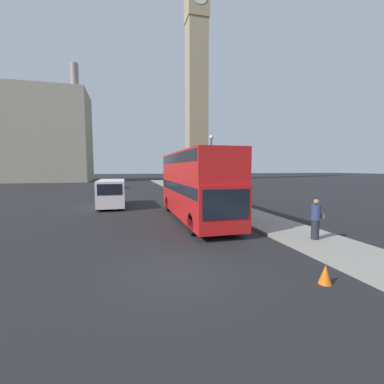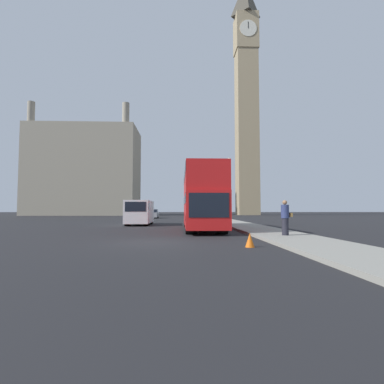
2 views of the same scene
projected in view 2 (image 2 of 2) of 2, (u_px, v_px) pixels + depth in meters
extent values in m
plane|color=black|center=(154.00, 242.00, 13.22)|extent=(300.00, 300.00, 0.00)
cube|color=gray|center=(299.00, 240.00, 13.46)|extent=(3.05, 120.00, 0.15)
cube|color=tan|center=(247.00, 132.00, 79.36)|extent=(5.43, 5.43, 43.77)
cube|color=tan|center=(246.00, 35.00, 80.92)|extent=(5.87, 5.87, 9.88)
cylinder|color=silver|center=(248.00, 28.00, 77.93)|extent=(4.46, 0.12, 4.46)
cube|color=black|center=(248.00, 25.00, 77.90)|extent=(0.16, 0.06, 1.78)
cube|color=#9E937F|center=(85.00, 172.00, 75.47)|extent=(25.93, 13.76, 21.87)
cylinder|color=#9E937F|center=(31.00, 112.00, 70.00)|extent=(1.65, 1.65, 4.81)
cylinder|color=#9E937F|center=(126.00, 113.00, 70.82)|extent=(1.65, 1.65, 4.81)
cube|color=red|center=(202.00, 210.00, 21.26)|extent=(2.47, 10.38, 2.22)
cube|color=red|center=(202.00, 182.00, 21.38)|extent=(2.47, 10.18, 1.72)
cube|color=black|center=(202.00, 200.00, 21.30)|extent=(2.51, 9.97, 0.55)
cube|color=black|center=(202.00, 176.00, 21.41)|extent=(2.51, 9.76, 0.55)
cube|color=black|center=(209.00, 205.00, 16.09)|extent=(2.18, 0.03, 1.33)
cylinder|color=black|center=(191.00, 225.00, 17.56)|extent=(0.69, 1.10, 1.10)
cylinder|color=black|center=(222.00, 225.00, 17.62)|extent=(0.69, 1.10, 1.10)
cylinder|color=black|center=(188.00, 220.00, 24.81)|extent=(0.69, 1.10, 1.10)
cylinder|color=black|center=(210.00, 220.00, 24.87)|extent=(0.69, 1.10, 1.10)
cube|color=white|center=(140.00, 212.00, 28.09)|extent=(2.10, 5.55, 2.06)
cube|color=black|center=(135.00, 207.00, 25.34)|extent=(1.79, 0.02, 0.83)
cube|color=black|center=(137.00, 207.00, 26.32)|extent=(2.13, 1.00, 0.66)
cylinder|color=black|center=(128.00, 222.00, 26.13)|extent=(0.53, 0.74, 0.74)
cylinder|color=black|center=(146.00, 222.00, 26.19)|extent=(0.53, 0.74, 0.74)
cylinder|color=black|center=(134.00, 220.00, 29.89)|extent=(0.53, 0.74, 0.74)
cylinder|color=black|center=(150.00, 220.00, 29.95)|extent=(0.53, 0.74, 0.74)
cylinder|color=#23232D|center=(285.00, 227.00, 15.14)|extent=(0.33, 0.33, 0.86)
cylinder|color=navy|center=(285.00, 211.00, 15.18)|extent=(0.39, 0.39, 0.68)
sphere|color=#9E704C|center=(285.00, 202.00, 15.21)|extent=(0.23, 0.23, 0.23)
cube|color=olive|center=(291.00, 215.00, 15.18)|extent=(0.12, 0.24, 0.20)
cylinder|color=#38383D|center=(229.00, 193.00, 26.21)|extent=(0.12, 0.12, 5.48)
sphere|color=beige|center=(229.00, 160.00, 26.38)|extent=(0.36, 0.36, 0.36)
cube|color=#99999E|center=(153.00, 215.00, 49.71)|extent=(1.71, 4.49, 0.79)
cube|color=black|center=(153.00, 211.00, 49.86)|extent=(1.54, 2.16, 0.51)
cylinder|color=black|center=(148.00, 216.00, 48.24)|extent=(0.38, 0.69, 0.69)
cylinder|color=black|center=(156.00, 216.00, 48.29)|extent=(0.38, 0.69, 0.69)
cylinder|color=black|center=(150.00, 216.00, 51.11)|extent=(0.38, 0.69, 0.69)
cylinder|color=black|center=(158.00, 216.00, 51.16)|extent=(0.38, 0.69, 0.69)
cone|color=orange|center=(250.00, 240.00, 11.51)|extent=(0.36, 0.36, 0.55)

